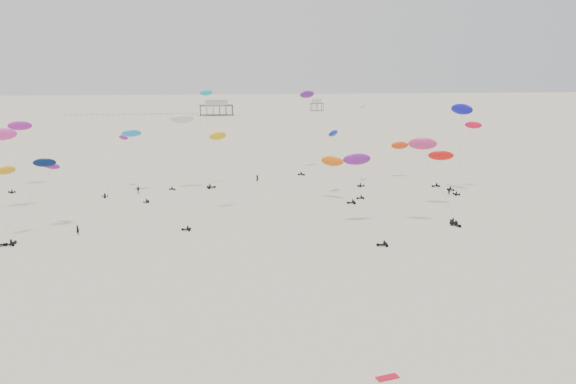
{
  "coord_description": "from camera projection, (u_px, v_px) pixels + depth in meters",
  "views": [
    {
      "loc": [
        -13.19,
        -9.12,
        28.52
      ],
      "look_at": [
        0.0,
        88.0,
        7.0
      ],
      "focal_mm": 35.0,
      "sensor_mm": 36.0,
      "label": 1
    }
  ],
  "objects": [
    {
      "name": "rig_17",
      "position": [
        19.0,
        131.0,
        137.07
      ],
      "size": [
        5.91,
        11.63,
        17.14
      ],
      "rotation": [
        0.0,
        0.0,
        1.15
      ],
      "color": "black",
      "rests_on": "ground"
    },
    {
      "name": "rig_15",
      "position": [
        461.0,
        117.0,
        130.54
      ],
      "size": [
        5.64,
        9.12,
        20.83
      ],
      "rotation": [
        0.0,
        0.0,
        0.31
      ],
      "color": "black",
      "rests_on": "ground"
    },
    {
      "name": "rig_13",
      "position": [
        335.0,
        167.0,
        123.94
      ],
      "size": [
        7.06,
        8.41,
        10.38
      ],
      "rotation": [
        0.0,
        0.0,
        1.45
      ],
      "color": "black",
      "rests_on": "ground"
    },
    {
      "name": "spectator_2",
      "position": [
        138.0,
        194.0,
        131.36
      ],
      "size": [
        1.32,
        0.81,
        2.12
      ],
      "primitive_type": "imported",
      "rotation": [
        0.0,
        0.0,
        6.4
      ],
      "color": "black",
      "rests_on": "ground"
    },
    {
      "name": "rig_18",
      "position": [
        28.0,
        200.0,
        97.49
      ],
      "size": [
        9.03,
        14.23,
        16.82
      ],
      "rotation": [
        0.0,
        0.0,
        4.76
      ],
      "color": "black",
      "rests_on": "ground"
    },
    {
      "name": "spectator_1",
      "position": [
        449.0,
        195.0,
        129.64
      ],
      "size": [
        1.02,
        0.74,
        1.88
      ],
      "primitive_type": "imported",
      "rotation": [
        0.0,
        0.0,
        6.04
      ],
      "color": "black",
      "rests_on": "ground"
    },
    {
      "name": "rig_9",
      "position": [
        407.0,
        153.0,
        147.51
      ],
      "size": [
        8.37,
        15.6,
        16.35
      ],
      "rotation": [
        0.0,
        0.0,
        1.71
      ],
      "color": "black",
      "rests_on": "ground"
    },
    {
      "name": "spectator_0",
      "position": [
        78.0,
        235.0,
        98.8
      ],
      "size": [
        0.9,
        0.83,
        2.04
      ],
      "primitive_type": "imported",
      "rotation": [
        0.0,
        0.0,
        2.58
      ],
      "color": "black",
      "rests_on": "ground"
    },
    {
      "name": "ground_plane",
      "position": [
        248.0,
        147.0,
        210.25
      ],
      "size": [
        900.0,
        900.0,
        0.0
      ],
      "primitive_type": "plane",
      "color": "beige"
    },
    {
      "name": "grounded_kite_a",
      "position": [
        387.0,
        378.0,
        52.95
      ],
      "size": [
        2.34,
        1.36,
        0.08
      ],
      "primitive_type": "cube",
      "rotation": [
        0.0,
        0.0,
        0.22
      ],
      "color": "red",
      "rests_on": "ground"
    },
    {
      "name": "spectator_3",
      "position": [
        257.0,
        182.0,
        144.87
      ],
      "size": [
        1.01,
        1.0,
        2.31
      ],
      "primitive_type": "imported",
      "rotation": [
        0.0,
        0.0,
        2.39
      ],
      "color": "black",
      "rests_on": "ground"
    },
    {
      "name": "rig_1",
      "position": [
        35.0,
        186.0,
        98.09
      ],
      "size": [
        6.44,
        12.12,
        15.02
      ],
      "rotation": [
        0.0,
        0.0,
        6.0
      ],
      "color": "black",
      "rests_on": "ground"
    },
    {
      "name": "rig_19",
      "position": [
        208.0,
        138.0,
        136.23
      ],
      "size": [
        3.67,
        6.02,
        23.76
      ],
      "rotation": [
        0.0,
        0.0,
        4.99
      ],
      "color": "black",
      "rests_on": "ground"
    },
    {
      "name": "rig_0",
      "position": [
        468.0,
        141.0,
        134.86
      ],
      "size": [
        8.95,
        5.72,
        16.4
      ],
      "rotation": [
        0.0,
        0.0,
        3.59
      ],
      "color": "black",
      "rests_on": "ground"
    },
    {
      "name": "rig_4",
      "position": [
        429.0,
        158.0,
        103.43
      ],
      "size": [
        9.81,
        6.34,
        16.44
      ],
      "rotation": [
        0.0,
        0.0,
        3.47
      ],
      "color": "black",
      "rests_on": "ground"
    },
    {
      "name": "rig_2",
      "position": [
        339.0,
        147.0,
        128.07
      ],
      "size": [
        7.98,
        9.64,
        15.7
      ],
      "rotation": [
        0.0,
        0.0,
        1.81
      ],
      "color": "black",
      "rests_on": "ground"
    },
    {
      "name": "pavilion_main",
      "position": [
        216.0,
        108.0,
        353.21
      ],
      "size": [
        21.0,
        13.0,
        9.8
      ],
      "color": "brown",
      "rests_on": "ground"
    },
    {
      "name": "pier_fence",
      "position": [
        132.0,
        115.0,
        347.11
      ],
      "size": [
        80.2,
        0.2,
        1.5
      ],
      "color": "black",
      "rests_on": "ground"
    },
    {
      "name": "pavilion_small",
      "position": [
        317.0,
        106.0,
        391.6
      ],
      "size": [
        9.0,
        7.0,
        8.0
      ],
      "color": "brown",
      "rests_on": "ground"
    },
    {
      "name": "rig_11",
      "position": [
        362.0,
        131.0,
        139.55
      ],
      "size": [
        3.77,
        7.89,
        20.3
      ],
      "rotation": [
        0.0,
        0.0,
        4.98
      ],
      "color": "black",
      "rests_on": "ground"
    },
    {
      "name": "rig_3",
      "position": [
        116.0,
        162.0,
        132.26
      ],
      "size": [
        5.55,
        14.24,
        16.28
      ],
      "rotation": [
        0.0,
        0.0,
        3.26
      ],
      "color": "black",
      "rests_on": "ground"
    },
    {
      "name": "rig_12",
      "position": [
        212.0,
        154.0,
        110.69
      ],
      "size": [
        9.22,
        17.35,
        21.37
      ],
      "rotation": [
        0.0,
        0.0,
        1.44
      ],
      "color": "black",
      "rests_on": "ground"
    },
    {
      "name": "rig_10",
      "position": [
        360.0,
        170.0,
        102.3
      ],
      "size": [
        5.53,
        16.76,
        18.16
      ],
      "rotation": [
        0.0,
        0.0,
        1.47
      ],
      "color": "black",
      "rests_on": "ground"
    },
    {
      "name": "rig_6",
      "position": [
        181.0,
        124.0,
        133.22
      ],
      "size": [
        6.77,
        3.74,
        18.35
      ],
      "rotation": [
        0.0,
        0.0,
        4.07
      ],
      "color": "black",
      "rests_on": "ground"
    },
    {
      "name": "rig_16",
      "position": [
        443.0,
        166.0,
        116.46
      ],
      "size": [
        6.98,
        17.85,
        17.71
      ],
      "rotation": [
        0.0,
        0.0,
        6.2
      ],
      "color": "black",
      "rests_on": "ground"
    },
    {
      "name": "rig_5",
      "position": [
        134.0,
        143.0,
        129.61
      ],
      "size": [
        7.43,
        15.03,
        18.11
      ],
      "rotation": [
        0.0,
        0.0,
        5.99
      ],
      "color": "black",
      "rests_on": "ground"
    },
    {
      "name": "rig_14",
      "position": [
        306.0,
        106.0,
        160.44
      ],
      "size": [
        7.33,
        15.55,
        23.81
      ],
      "rotation": [
        0.0,
        0.0,
        3.87
      ],
      "color": "black",
      "rests_on": "ground"
    },
    {
      "name": "rig_8",
      "position": [
        0.0,
        141.0,
        113.46
      ],
      "size": [
        6.16,
        13.77,
        18.22
      ],
      "rotation": [
        0.0,
        0.0,
        0.57
      ],
      "color": "black",
      "rests_on": "ground"
    }
  ]
}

